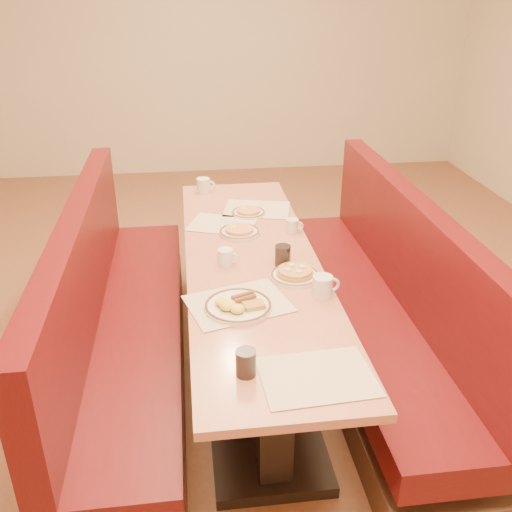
{
  "coord_description": "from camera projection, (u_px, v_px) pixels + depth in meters",
  "views": [
    {
      "loc": [
        -0.33,
        -2.69,
        2.1
      ],
      "look_at": [
        0.0,
        -0.16,
        0.85
      ],
      "focal_mm": 40.0,
      "sensor_mm": 36.0,
      "label": 1
    }
  ],
  "objects": [
    {
      "name": "ground",
      "position": [
        253.0,
        374.0,
        3.36
      ],
      "size": [
        8.0,
        8.0,
        0.0
      ],
      "primitive_type": "plane",
      "color": "#9E6647",
      "rests_on": "ground"
    },
    {
      "name": "room_envelope",
      "position": [
        251.0,
        20.0,
        2.51
      ],
      "size": [
        6.04,
        8.04,
        2.82
      ],
      "color": "beige",
      "rests_on": "ground"
    },
    {
      "name": "diner_table",
      "position": [
        252.0,
        320.0,
        3.19
      ],
      "size": [
        0.7,
        2.5,
        0.75
      ],
      "color": "black",
      "rests_on": "ground"
    },
    {
      "name": "booth_left",
      "position": [
        120.0,
        331.0,
        3.12
      ],
      "size": [
        0.55,
        2.5,
        1.05
      ],
      "color": "#4C3326",
      "rests_on": "ground"
    },
    {
      "name": "booth_right",
      "position": [
        378.0,
        313.0,
        3.28
      ],
      "size": [
        0.55,
        2.5,
        1.05
      ],
      "color": "#4C3326",
      "rests_on": "ground"
    },
    {
      "name": "placemat_near_left",
      "position": [
        238.0,
        303.0,
        2.62
      ],
      "size": [
        0.52,
        0.44,
        0.0
      ],
      "primitive_type": "cube",
      "rotation": [
        0.0,
        0.0,
        0.28
      ],
      "color": "beige",
      "rests_on": "diner_table"
    },
    {
      "name": "placemat_near_right",
      "position": [
        317.0,
        377.0,
        2.14
      ],
      "size": [
        0.44,
        0.34,
        0.0
      ],
      "primitive_type": "cube",
      "rotation": [
        0.0,
        0.0,
        0.06
      ],
      "color": "beige",
      "rests_on": "diner_table"
    },
    {
      "name": "placemat_far_left",
      "position": [
        222.0,
        224.0,
        3.46
      ],
      "size": [
        0.46,
        0.4,
        0.0
      ],
      "primitive_type": "cube",
      "rotation": [
        0.0,
        0.0,
        -0.35
      ],
      "color": "beige",
      "rests_on": "diner_table"
    },
    {
      "name": "placemat_far_right",
      "position": [
        257.0,
        209.0,
        3.69
      ],
      "size": [
        0.47,
        0.4,
        0.0
      ],
      "primitive_type": "cube",
      "rotation": [
        0.0,
        0.0,
        -0.23
      ],
      "color": "beige",
      "rests_on": "diner_table"
    },
    {
      "name": "pancake_plate",
      "position": [
        295.0,
        274.0,
        2.85
      ],
      "size": [
        0.25,
        0.25,
        0.06
      ],
      "rotation": [
        0.0,
        0.0,
        -0.14
      ],
      "color": "silver",
      "rests_on": "diner_table"
    },
    {
      "name": "eggs_plate",
      "position": [
        238.0,
        306.0,
        2.57
      ],
      "size": [
        0.31,
        0.31,
        0.06
      ],
      "rotation": [
        0.0,
        0.0,
        0.2
      ],
      "color": "silver",
      "rests_on": "diner_table"
    },
    {
      "name": "extra_plate_mid",
      "position": [
        248.0,
        212.0,
        3.61
      ],
      "size": [
        0.21,
        0.21,
        0.04
      ],
      "rotation": [
        0.0,
        0.0,
        -0.15
      ],
      "color": "silver",
      "rests_on": "diner_table"
    },
    {
      "name": "extra_plate_far",
      "position": [
        239.0,
        231.0,
        3.33
      ],
      "size": [
        0.24,
        0.24,
        0.05
      ],
      "rotation": [
        0.0,
        0.0,
        -0.06
      ],
      "color": "silver",
      "rests_on": "diner_table"
    },
    {
      "name": "coffee_mug_a",
      "position": [
        323.0,
        286.0,
        2.67
      ],
      "size": [
        0.14,
        0.1,
        0.1
      ],
      "rotation": [
        0.0,
        0.0,
        0.13
      ],
      "color": "silver",
      "rests_on": "diner_table"
    },
    {
      "name": "coffee_mug_b",
      "position": [
        226.0,
        257.0,
        2.96
      ],
      "size": [
        0.11,
        0.08,
        0.09
      ],
      "rotation": [
        0.0,
        0.0,
        -0.39
      ],
      "color": "silver",
      "rests_on": "diner_table"
    },
    {
      "name": "coffee_mug_c",
      "position": [
        293.0,
        225.0,
        3.35
      ],
      "size": [
        0.1,
        0.07,
        0.08
      ],
      "rotation": [
        0.0,
        0.0,
        -0.25
      ],
      "color": "silver",
      "rests_on": "diner_table"
    },
    {
      "name": "coffee_mug_d",
      "position": [
        204.0,
        185.0,
        3.96
      ],
      "size": [
        0.13,
        0.09,
        0.1
      ],
      "rotation": [
        0.0,
        0.0,
        -0.26
      ],
      "color": "silver",
      "rests_on": "diner_table"
    },
    {
      "name": "soda_tumbler_near",
      "position": [
        246.0,
        363.0,
        2.13
      ],
      "size": [
        0.08,
        0.08,
        0.11
      ],
      "color": "black",
      "rests_on": "diner_table"
    },
    {
      "name": "soda_tumbler_mid",
      "position": [
        283.0,
        256.0,
        2.95
      ],
      "size": [
        0.08,
        0.08,
        0.11
      ],
      "color": "black",
      "rests_on": "diner_table"
    }
  ]
}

